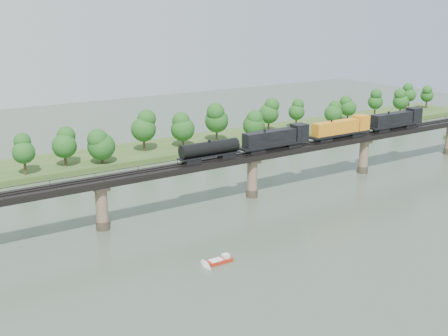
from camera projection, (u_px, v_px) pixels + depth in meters
ground at (335, 235)px, 119.05m from camera, size 400.00×400.00×0.00m
far_bank at (155, 150)px, 187.23m from camera, size 300.00×24.00×1.60m
bridge at (252, 176)px, 141.69m from camera, size 236.00×30.00×11.50m
bridge_superstructure at (253, 152)px, 139.96m from camera, size 220.00×4.90×0.75m
far_treeline at (137, 132)px, 177.10m from camera, size 289.06×17.54×13.60m
freight_train at (320, 132)px, 151.06m from camera, size 83.70×3.26×5.76m
motorboat at (220, 260)px, 105.95m from camera, size 5.11×1.87×1.43m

